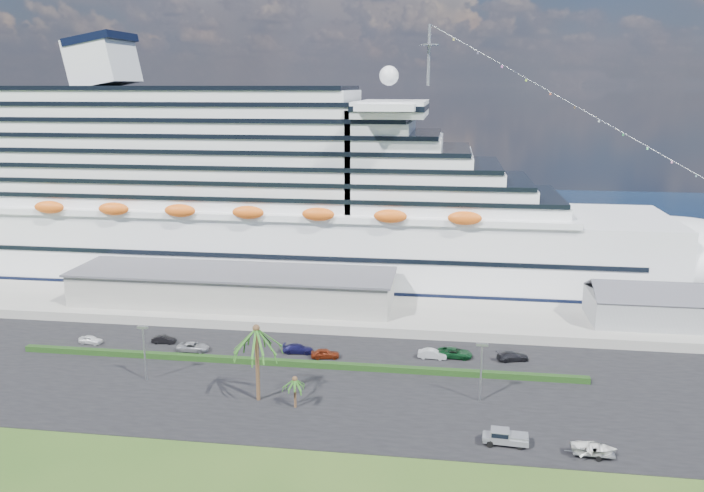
% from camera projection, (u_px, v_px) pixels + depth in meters
% --- Properties ---
extents(ground, '(420.00, 420.00, 0.00)m').
position_uv_depth(ground, '(325.00, 419.00, 88.62)').
color(ground, '#274717').
rests_on(ground, ground).
extents(asphalt_lot, '(140.00, 38.00, 0.12)m').
position_uv_depth(asphalt_lot, '(339.00, 383.00, 99.21)').
color(asphalt_lot, black).
rests_on(asphalt_lot, ground).
extents(wharf, '(240.00, 20.00, 1.80)m').
position_uv_depth(wharf, '(364.00, 313.00, 126.96)').
color(wharf, gray).
rests_on(wharf, ground).
extents(water, '(420.00, 160.00, 0.02)m').
position_uv_depth(water, '(400.00, 224.00, 213.91)').
color(water, black).
rests_on(water, ground).
extents(cruise_ship, '(191.00, 38.00, 54.00)m').
position_uv_depth(cruise_ship, '(280.00, 205.00, 149.46)').
color(cruise_ship, silver).
rests_on(cruise_ship, ground).
extents(terminal_building, '(61.00, 15.00, 6.30)m').
position_uv_depth(terminal_building, '(233.00, 287.00, 129.47)').
color(terminal_building, gray).
rests_on(terminal_building, wharf).
extents(port_shed, '(24.00, 12.31, 7.37)m').
position_uv_depth(port_shed, '(661.00, 308.00, 119.00)').
color(port_shed, gray).
rests_on(port_shed, wharf).
extents(hedge, '(88.00, 1.10, 0.90)m').
position_uv_depth(hedge, '(292.00, 363.00, 105.01)').
color(hedge, black).
rests_on(hedge, asphalt_lot).
extents(lamp_post_left, '(1.60, 0.35, 8.27)m').
position_uv_depth(lamp_post_left, '(144.00, 346.00, 98.97)').
color(lamp_post_left, gray).
rests_on(lamp_post_left, asphalt_lot).
extents(lamp_post_right, '(1.60, 0.35, 8.27)m').
position_uv_depth(lamp_post_right, '(481.00, 365.00, 92.35)').
color(lamp_post_right, gray).
rests_on(lamp_post_right, asphalt_lot).
extents(palm_tall, '(8.82, 8.82, 11.13)m').
position_uv_depth(palm_tall, '(256.00, 337.00, 91.75)').
color(palm_tall, '#47301E').
rests_on(palm_tall, ground).
extents(palm_short, '(3.53, 3.53, 4.56)m').
position_uv_depth(palm_short, '(295.00, 383.00, 90.81)').
color(palm_short, '#47301E').
rests_on(palm_short, ground).
extents(parked_car_0, '(4.15, 2.04, 1.36)m').
position_uv_depth(parked_car_0, '(91.00, 340.00, 114.07)').
color(parked_car_0, white).
rests_on(parked_car_0, asphalt_lot).
extents(parked_car_1, '(4.00, 1.63, 1.29)m').
position_uv_depth(parked_car_1, '(164.00, 340.00, 114.21)').
color(parked_car_1, black).
rests_on(parked_car_1, asphalt_lot).
extents(parked_car_2, '(5.28, 2.71, 1.43)m').
position_uv_depth(parked_car_2, '(193.00, 347.00, 110.81)').
color(parked_car_2, '#9899A0').
rests_on(parked_car_2, asphalt_lot).
extents(parked_car_3, '(5.07, 2.33, 1.43)m').
position_uv_depth(parked_car_3, '(298.00, 349.00, 110.06)').
color(parked_car_3, '#13113E').
rests_on(parked_car_3, asphalt_lot).
extents(parked_car_4, '(4.74, 2.57, 1.53)m').
position_uv_depth(parked_car_4, '(325.00, 354.00, 107.95)').
color(parked_car_4, maroon).
rests_on(parked_car_4, asphalt_lot).
extents(parked_car_5, '(4.60, 1.85, 1.49)m').
position_uv_depth(parked_car_5, '(432.00, 354.00, 107.83)').
color(parked_car_5, silver).
rests_on(parked_car_5, asphalt_lot).
extents(parked_car_6, '(5.69, 2.90, 1.54)m').
position_uv_depth(parked_car_6, '(455.00, 353.00, 108.22)').
color(parked_car_6, '#0E3A1B').
rests_on(parked_car_6, asphalt_lot).
extents(parked_car_7, '(5.37, 3.33, 1.45)m').
position_uv_depth(parked_car_7, '(513.00, 356.00, 107.00)').
color(parked_car_7, black).
rests_on(parked_car_7, asphalt_lot).
extents(pickup_truck, '(5.52, 2.37, 1.90)m').
position_uv_depth(pickup_truck, '(505.00, 437.00, 81.83)').
color(pickup_truck, black).
rests_on(pickup_truck, asphalt_lot).
extents(boat_trailer, '(5.93, 3.95, 1.69)m').
position_uv_depth(boat_trailer, '(594.00, 448.00, 79.05)').
color(boat_trailer, gray).
rests_on(boat_trailer, asphalt_lot).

